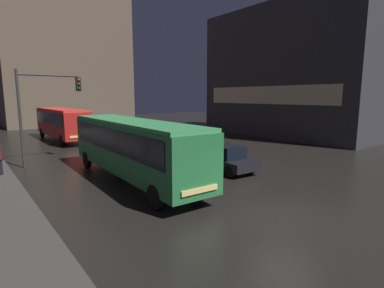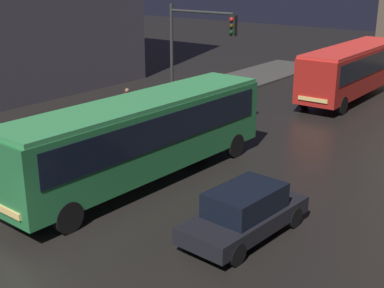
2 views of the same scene
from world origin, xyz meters
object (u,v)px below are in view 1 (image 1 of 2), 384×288
at_px(bus_near, 132,144).
at_px(bus_far, 62,121).
at_px(car_taxi, 224,157).
at_px(traffic_light_main, 43,101).

relative_size(bus_near, bus_far, 1.09).
xyz_separation_m(car_taxi, traffic_light_main, (-7.92, 7.88, 3.29)).
bearing_deg(traffic_light_main, bus_far, 70.94).
xyz_separation_m(bus_far, traffic_light_main, (-3.71, -10.74, 2.13)).
bearing_deg(traffic_light_main, bus_near, -67.58).
bearing_deg(car_taxi, bus_near, -10.46).
height_order(bus_far, car_taxi, bus_far).
relative_size(car_taxi, traffic_light_main, 0.75).
distance_m(bus_far, traffic_light_main, 11.56).
distance_m(bus_near, traffic_light_main, 7.39).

